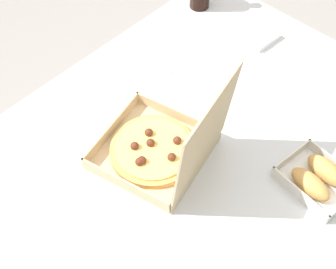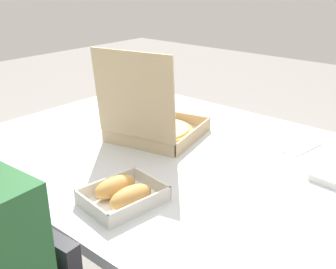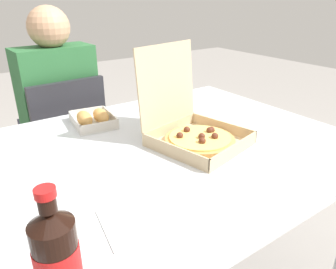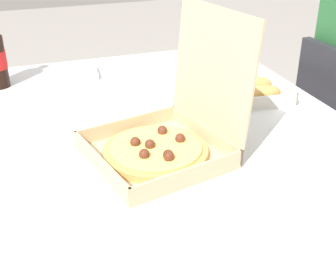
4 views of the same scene
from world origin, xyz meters
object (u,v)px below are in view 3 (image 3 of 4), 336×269
object	(u,v)px
diner_person	(56,102)
pizza_box_open	(194,130)
bread_side_box	(93,118)
cola_bottle	(57,257)
napkin_pile	(24,216)
paper_menu	(148,218)
chair	(66,142)

from	to	relation	value
diner_person	pizza_box_open	size ratio (longest dim) A/B	3.15
pizza_box_open	bread_side_box	size ratio (longest dim) A/B	1.76
cola_bottle	napkin_pile	size ratio (longest dim) A/B	2.04
cola_bottle	paper_menu	size ratio (longest dim) A/B	1.07
diner_person	bread_side_box	size ratio (longest dim) A/B	5.54
chair	napkin_pile	world-z (taller)	chair
chair	napkin_pile	xyz separation A→B (m)	(-0.36, -0.87, 0.25)
cola_bottle	diner_person	bearing A→B (deg)	73.71
napkin_pile	paper_menu	bearing A→B (deg)	-34.12
pizza_box_open	napkin_pile	xyz separation A→B (m)	(-0.59, -0.10, -0.04)
diner_person	paper_menu	xyz separation A→B (m)	(-0.12, -1.09, 0.03)
pizza_box_open	diner_person	bearing A→B (deg)	105.77
chair	napkin_pile	distance (m)	0.97
cola_bottle	paper_menu	distance (m)	0.27
pizza_box_open	paper_menu	world-z (taller)	pizza_box_open
pizza_box_open	paper_menu	distance (m)	0.44
diner_person	cola_bottle	size ratio (longest dim) A/B	5.14
diner_person	bread_side_box	bearing A→B (deg)	-88.63
chair	napkin_pile	bearing A→B (deg)	-112.38
cola_bottle	paper_menu	world-z (taller)	cola_bottle
bread_side_box	paper_menu	bearing A→B (deg)	-101.62
paper_menu	chair	bearing A→B (deg)	92.65
bread_side_box	diner_person	bearing A→B (deg)	91.37
pizza_box_open	paper_menu	size ratio (longest dim) A/B	1.74
pizza_box_open	paper_menu	bearing A→B (deg)	-143.06
cola_bottle	napkin_pile	world-z (taller)	cola_bottle
bread_side_box	cola_bottle	xyz separation A→B (m)	(-0.36, -0.72, 0.07)
pizza_box_open	cola_bottle	distance (m)	0.69
chair	pizza_box_open	distance (m)	0.85
chair	cola_bottle	size ratio (longest dim) A/B	3.71
paper_menu	bread_side_box	bearing A→B (deg)	87.70
chair	paper_menu	world-z (taller)	chair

